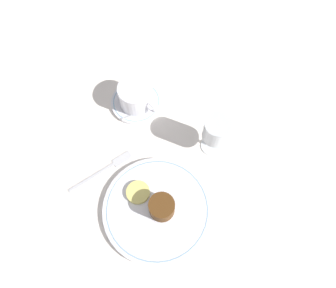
# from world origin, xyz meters

# --- Properties ---
(ground_plane) EXTENTS (3.00, 3.00, 0.00)m
(ground_plane) POSITION_xyz_m (0.00, 0.00, 0.00)
(ground_plane) COLOR white
(dinner_plate) EXTENTS (0.26, 0.26, 0.01)m
(dinner_plate) POSITION_xyz_m (-0.00, -0.02, 0.01)
(dinner_plate) COLOR white
(dinner_plate) RESTS_ON ground_plane
(saucer) EXTENTS (0.14, 0.14, 0.01)m
(saucer) POSITION_xyz_m (-0.25, 0.16, 0.01)
(saucer) COLOR white
(saucer) RESTS_ON ground_plane
(coffee_cup) EXTENTS (0.12, 0.09, 0.07)m
(coffee_cup) POSITION_xyz_m (-0.24, 0.16, 0.05)
(coffee_cup) COLOR white
(coffee_cup) RESTS_ON saucer
(spoon) EXTENTS (0.06, 0.11, 0.00)m
(spoon) POSITION_xyz_m (-0.20, 0.15, 0.01)
(spoon) COLOR silver
(spoon) RESTS_ON saucer
(wine_glass) EXTENTS (0.06, 0.06, 0.12)m
(wine_glass) POSITION_xyz_m (-0.01, 0.20, 0.08)
(wine_glass) COLOR silver
(wine_glass) RESTS_ON ground_plane
(fork) EXTENTS (0.05, 0.18, 0.01)m
(fork) POSITION_xyz_m (-0.17, -0.03, 0.00)
(fork) COLOR silver
(fork) RESTS_ON ground_plane
(dessert_cake) EXTENTS (0.06, 0.06, 0.05)m
(dessert_cake) POSITION_xyz_m (0.01, -0.01, 0.04)
(dessert_cake) COLOR #563314
(dessert_cake) RESTS_ON dinner_plate
(pineapple_slice) EXTENTS (0.06, 0.06, 0.01)m
(pineapple_slice) POSITION_xyz_m (-0.06, -0.02, 0.02)
(pineapple_slice) COLOR #EFE075
(pineapple_slice) RESTS_ON dinner_plate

